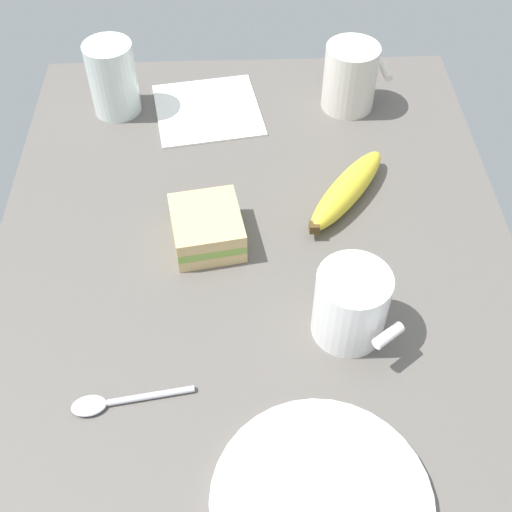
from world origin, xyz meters
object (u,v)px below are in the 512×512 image
at_px(coffee_mug_black, 351,304).
at_px(glass_of_milk, 113,81).
at_px(plate_of_food, 321,503).
at_px(paper_napkin, 208,110).
at_px(spoon, 113,402).
at_px(sandwich_main, 207,228).
at_px(coffee_mug_milky, 350,76).
at_px(banana, 347,190).

xyz_separation_m(coffee_mug_black, glass_of_milk, (-0.41, -0.29, 0.00)).
xyz_separation_m(plate_of_food, coffee_mug_black, (-0.19, 0.05, 0.04)).
relative_size(plate_of_food, paper_napkin, 1.34).
bearing_deg(glass_of_milk, coffee_mug_black, 35.53).
height_order(spoon, paper_napkin, spoon).
bearing_deg(sandwich_main, plate_of_food, 17.90).
height_order(coffee_mug_black, spoon, coffee_mug_black).
distance_m(coffee_mug_milky, paper_napkin, 0.22).
xyz_separation_m(coffee_mug_black, coffee_mug_milky, (-0.41, 0.05, 0.00)).
distance_m(sandwich_main, paper_napkin, 0.26).
bearing_deg(spoon, paper_napkin, 169.48).
bearing_deg(banana, spoon, -43.68).
height_order(coffee_mug_black, glass_of_milk, glass_of_milk).
bearing_deg(banana, plate_of_food, -10.37).
bearing_deg(paper_napkin, banana, 42.61).
bearing_deg(glass_of_milk, banana, 56.81).
relative_size(sandwich_main, paper_napkin, 0.68).
bearing_deg(coffee_mug_black, spoon, -71.56).
bearing_deg(paper_napkin, coffee_mug_black, 21.55).
bearing_deg(glass_of_milk, sandwich_main, 26.89).
relative_size(plate_of_food, sandwich_main, 1.96).
distance_m(plate_of_food, paper_napkin, 0.60).
height_order(sandwich_main, spoon, sandwich_main).
distance_m(banana, spoon, 0.39).
bearing_deg(coffee_mug_milky, spoon, -31.49).
xyz_separation_m(plate_of_food, paper_napkin, (-0.59, -0.11, -0.00)).
bearing_deg(paper_napkin, glass_of_milk, -93.74).
xyz_separation_m(plate_of_food, spoon, (-0.11, -0.20, -0.00)).
height_order(coffee_mug_milky, glass_of_milk, glass_of_milk).
height_order(banana, spoon, banana).
bearing_deg(glass_of_milk, spoon, 5.15).
height_order(plate_of_food, banana, banana).
distance_m(sandwich_main, glass_of_milk, 0.30).
bearing_deg(coffee_mug_black, plate_of_food, -14.02).
xyz_separation_m(plate_of_food, coffee_mug_milky, (-0.60, 0.10, 0.04)).
bearing_deg(coffee_mug_black, banana, 173.17).
relative_size(plate_of_food, spoon, 1.62).
distance_m(plate_of_food, banana, 0.40).
relative_size(coffee_mug_black, paper_napkin, 0.64).
bearing_deg(plate_of_food, coffee_mug_milky, 170.53).
relative_size(glass_of_milk, spoon, 0.86).
xyz_separation_m(coffee_mug_milky, spoon, (0.49, -0.30, -0.05)).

